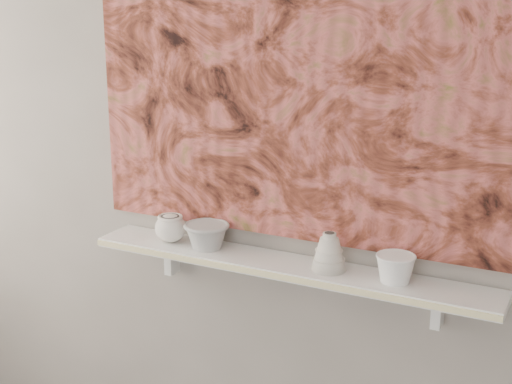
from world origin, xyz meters
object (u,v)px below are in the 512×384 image
Objects in this scene: cup_cream at (170,228)px; bowl_grey at (207,235)px; bowl_white at (395,268)px; shelf at (285,266)px; painting at (298,72)px; bell_vessel at (329,251)px.

bowl_grey is at bearing 0.00° from cup_cream.
bowl_white is (0.67, 0.00, -0.00)m from bowl_grey.
painting reaches higher than shelf.
bell_vessel is (0.15, -0.08, -0.55)m from painting.
bowl_white reaches higher than shelf.
bowl_grey reaches higher than bowl_white.
painting is 0.64m from bowl_grey.
painting reaches higher than cup_cream.
painting is (0.00, 0.08, 0.62)m from shelf.
shelf is 8.86× the size of bowl_grey.
bell_vessel reaches higher than bowl_white.
shelf is 12.73× the size of cup_cream.
painting is 12.11× the size of bell_vessel.
shelf is 0.93× the size of painting.
cup_cream is at bearing -169.80° from painting.
painting is at bearing 152.08° from bell_vessel.
painting reaches higher than bell_vessel.
cup_cream reaches higher than bowl_white.
bell_vessel is at bearing 0.00° from cup_cream.
shelf is 0.63m from painting.
shelf is at bearing 0.00° from bowl_grey.
bowl_white is at bearing 0.00° from bowl_grey.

